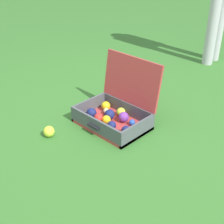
% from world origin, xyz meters
% --- Properties ---
extents(ground_plane, '(16.00, 16.00, 0.00)m').
position_xyz_m(ground_plane, '(0.00, 0.00, 0.00)').
color(ground_plane, '#336B28').
extents(open_suitcase, '(0.54, 0.46, 0.50)m').
position_xyz_m(open_suitcase, '(-0.10, 0.02, 0.11)').
color(open_suitcase, '#B23838').
rests_on(open_suitcase, ground).
extents(stray_ball_on_grass, '(0.08, 0.08, 0.08)m').
position_xyz_m(stray_ball_on_grass, '(-0.32, -0.46, 0.04)').
color(stray_ball_on_grass, '#CCDB38').
rests_on(stray_ball_on_grass, ground).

